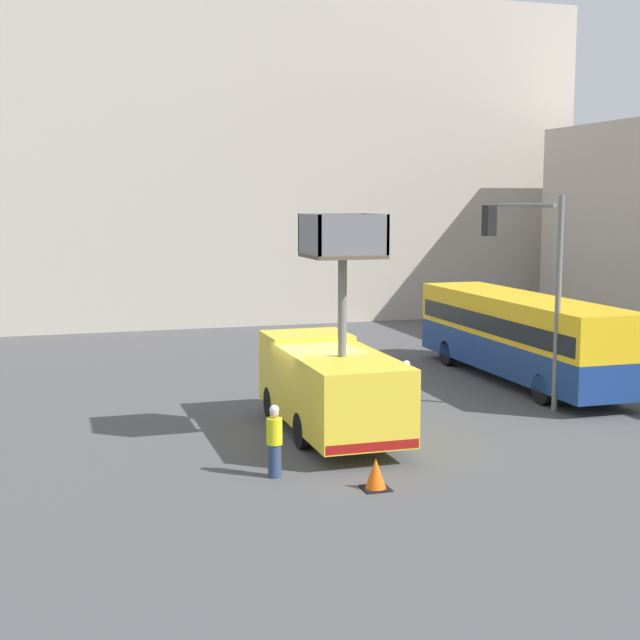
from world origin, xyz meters
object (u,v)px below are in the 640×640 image
object	(u,v)px
road_worker_near_truck	(274,441)
utility_truck	(330,381)
traffic_cone_near_truck	(376,475)
traffic_light_pole	(536,271)
city_bus	(520,332)
road_worker_directing	(406,390)

from	to	relation	value
road_worker_near_truck	utility_truck	bearing A→B (deg)	64.12
traffic_cone_near_truck	traffic_light_pole	bearing A→B (deg)	36.94
city_bus	road_worker_near_truck	size ratio (longest dim) A/B	6.58
utility_truck	city_bus	size ratio (longest dim) A/B	0.59
traffic_light_pole	utility_truck	bearing A→B (deg)	-175.04
city_bus	traffic_light_pole	distance (m)	5.73
traffic_cone_near_truck	road_worker_directing	bearing A→B (deg)	61.66
traffic_light_pole	road_worker_near_truck	distance (m)	10.61
traffic_light_pole	road_worker_near_truck	world-z (taller)	traffic_light_pole
city_bus	traffic_cone_near_truck	size ratio (longest dim) A/B	16.05
traffic_light_pole	road_worker_near_truck	xyz separation A→B (m)	(-9.21, -3.86, -3.59)
city_bus	traffic_light_pole	world-z (taller)	traffic_light_pole
traffic_light_pole	road_worker_near_truck	bearing A→B (deg)	-157.24
utility_truck	road_worker_directing	distance (m)	3.05
utility_truck	city_bus	xyz separation A→B (m)	(8.92, 5.20, 0.29)
utility_truck	traffic_cone_near_truck	size ratio (longest dim) A/B	9.46
traffic_light_pole	road_worker_near_truck	size ratio (longest dim) A/B	3.81
utility_truck	traffic_light_pole	bearing A→B (deg)	4.96
traffic_light_pole	road_worker_directing	distance (m)	5.38
utility_truck	traffic_light_pole	world-z (taller)	traffic_light_pole
traffic_cone_near_truck	utility_truck	bearing A→B (deg)	84.84
traffic_light_pole	road_worker_directing	xyz separation A→B (m)	(-4.00, 0.53, -3.56)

